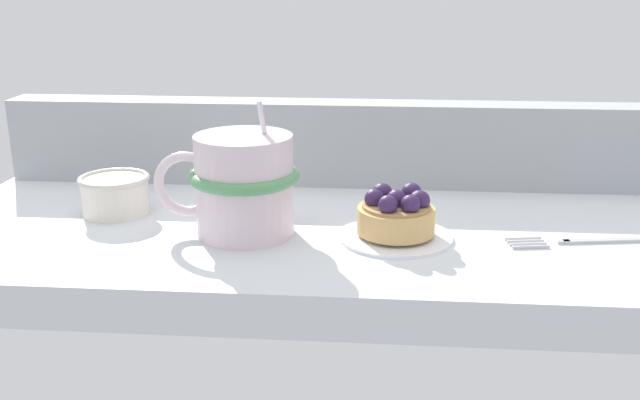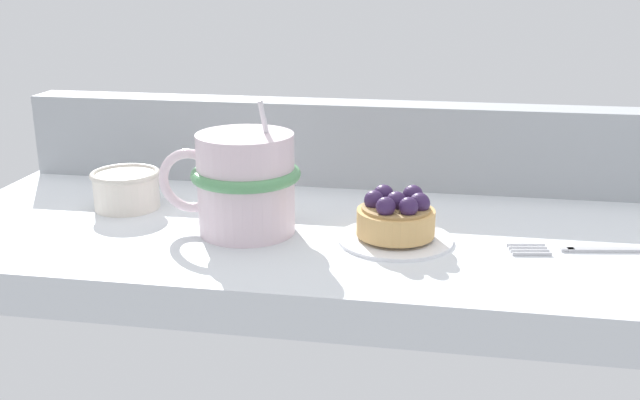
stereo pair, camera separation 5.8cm
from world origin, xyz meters
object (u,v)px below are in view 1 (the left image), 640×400
raspberry_tart (396,214)px  coffee_mug (242,184)px  dessert_plate (395,235)px  sugar_bowl (115,193)px  dessert_fork (601,239)px

raspberry_tart → coffee_mug: coffee_mug is taller
dessert_plate → raspberry_tart: raspberry_tart is taller
dessert_plate → sugar_bowl: 29.65cm
raspberry_tart → dessert_fork: (19.16, 0.51, -2.18)cm
raspberry_tart → dessert_fork: raspberry_tart is taller
dessert_plate → raspberry_tart: (0.03, 0.03, 2.18)cm
coffee_mug → dessert_fork: bearing=0.7°
dessert_plate → dessert_fork: (19.19, 0.54, -0.01)cm
raspberry_tart → coffee_mug: bearing=179.6°
coffee_mug → sugar_bowl: bearing=160.8°
coffee_mug → dessert_fork: size_ratio=0.77×
dessert_plate → sugar_bowl: bearing=169.9°
raspberry_tart → sugar_bowl: size_ratio=1.00×
dessert_fork → sugar_bowl: 48.58cm
dessert_plate → dessert_fork: 19.20cm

